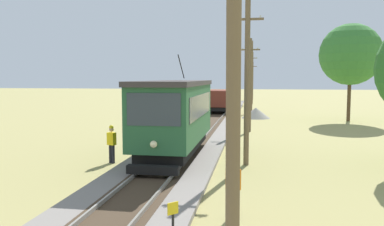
% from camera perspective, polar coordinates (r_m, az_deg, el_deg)
% --- Properties ---
extents(red_tram, '(2.60, 8.54, 4.79)m').
position_cam_1_polar(red_tram, '(18.60, -2.50, -0.26)').
color(red_tram, '#235633').
rests_on(red_tram, rail_right).
extents(freight_car, '(2.40, 5.20, 2.31)m').
position_cam_1_polar(freight_car, '(42.19, 4.04, 1.93)').
color(freight_car, maroon).
rests_on(freight_car, rail_right).
extents(utility_pole_foreground, '(1.40, 0.63, 8.16)m').
position_cam_1_polar(utility_pole_foreground, '(6.24, 6.14, 7.10)').
color(utility_pole_foreground, brown).
rests_on(utility_pole_foreground, ground).
extents(utility_pole_near_tram, '(1.40, 0.25, 7.43)m').
position_cam_1_polar(utility_pole_near_tram, '(17.58, 8.09, 4.67)').
color(utility_pole_near_tram, brown).
rests_on(utility_pole_near_tram, ground).
extents(utility_pole_mid, '(1.40, 0.25, 6.80)m').
position_cam_1_polar(utility_pole_mid, '(28.60, 8.50, 4.22)').
color(utility_pole_mid, brown).
rests_on(utility_pole_mid, ground).
extents(utility_pole_far, '(1.40, 0.57, 8.10)m').
position_cam_1_polar(utility_pole_far, '(44.54, 8.76, 5.39)').
color(utility_pole_far, brown).
rests_on(utility_pole_far, ground).
extents(utility_pole_distant, '(1.40, 0.48, 7.81)m').
position_cam_1_polar(utility_pole_distant, '(58.85, 8.86, 5.19)').
color(utility_pole_distant, brown).
rests_on(utility_pole_distant, ground).
extents(utility_pole_horizon, '(1.40, 0.57, 6.77)m').
position_cam_1_polar(utility_pole_horizon, '(69.91, 8.90, 4.76)').
color(utility_pole_horizon, brown).
rests_on(utility_pole_horizon, ground).
extents(trackside_signal_marker, '(0.21, 0.21, 1.18)m').
position_cam_1_polar(trackside_signal_marker, '(9.10, -2.82, -16.05)').
color(trackside_signal_marker, black).
rests_on(trackside_signal_marker, ground).
extents(gravel_pile, '(2.83, 2.83, 1.04)m').
position_cam_1_polar(gravel_pile, '(38.52, 9.36, 0.02)').
color(gravel_pile, gray).
rests_on(gravel_pile, ground).
extents(track_worker, '(0.44, 0.44, 1.78)m').
position_cam_1_polar(track_worker, '(11.05, 6.07, -10.48)').
color(track_worker, navy).
rests_on(track_worker, ground).
extents(second_worker, '(0.44, 0.36, 1.78)m').
position_cam_1_polar(second_worker, '(18.39, -11.73, -4.22)').
color(second_worker, black).
rests_on(second_worker, ground).
extents(tree_right_near, '(5.53, 5.53, 8.82)m').
position_cam_1_polar(tree_right_near, '(38.06, 22.28, 7.96)').
color(tree_right_near, '#4C3823').
rests_on(tree_right_near, ground).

